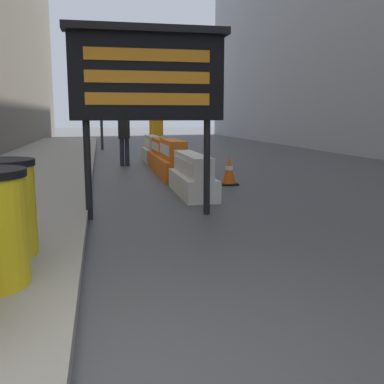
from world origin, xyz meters
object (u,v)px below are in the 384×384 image
at_px(jersey_barrier_orange_far, 161,156).
at_px(pedestrian_passerby, 156,131).
at_px(jersey_barrier_white, 192,177).
at_px(traffic_cone_near, 155,145).
at_px(pedestrian_worker, 124,133).
at_px(traffic_light_near_curb, 100,75).
at_px(traffic_cone_mid, 229,171).
at_px(message_board, 147,76).
at_px(jersey_barrier_orange_near, 173,161).
at_px(jersey_barrier_cream, 153,150).

relative_size(jersey_barrier_orange_far, pedestrian_passerby, 1.12).
bearing_deg(jersey_barrier_orange_far, jersey_barrier_white, -90.00).
relative_size(traffic_cone_near, pedestrian_worker, 0.43).
bearing_deg(traffic_light_near_curb, traffic_cone_near, -50.39).
bearing_deg(traffic_cone_mid, traffic_cone_near, 93.88).
bearing_deg(pedestrian_passerby, message_board, 70.36).
xyz_separation_m(jersey_barrier_orange_near, jersey_barrier_orange_far, (0.00, 2.04, -0.03)).
height_order(jersey_barrier_cream, pedestrian_passerby, pedestrian_passerby).
height_order(jersey_barrier_cream, pedestrian_worker, pedestrian_worker).
bearing_deg(traffic_light_near_curb, jersey_barrier_white, -82.41).
height_order(jersey_barrier_orange_near, pedestrian_passerby, pedestrian_passerby).
distance_m(jersey_barrier_orange_near, traffic_cone_mid, 1.68).
bearing_deg(traffic_cone_mid, jersey_barrier_orange_near, 128.08).
bearing_deg(pedestrian_worker, message_board, 13.85).
bearing_deg(traffic_light_near_curb, pedestrian_worker, -84.75).
height_order(jersey_barrier_white, traffic_cone_mid, jersey_barrier_white).
height_order(message_board, pedestrian_worker, message_board).
distance_m(jersey_barrier_orange_far, pedestrian_passerby, 3.45).
height_order(message_board, traffic_cone_near, message_board).
bearing_deg(jersey_barrier_white, jersey_barrier_orange_far, 90.00).
bearing_deg(traffic_cone_near, jersey_barrier_cream, -98.25).
height_order(traffic_light_near_curb, pedestrian_passerby, traffic_light_near_curb).
xyz_separation_m(jersey_barrier_cream, traffic_cone_mid, (1.03, -5.50, -0.06)).
height_order(jersey_barrier_white, traffic_cone_near, jersey_barrier_white).
distance_m(traffic_cone_near, pedestrian_passerby, 1.96).
distance_m(message_board, pedestrian_passerby, 9.72).
height_order(jersey_barrier_white, jersey_barrier_cream, jersey_barrier_cream).
height_order(jersey_barrier_orange_near, pedestrian_worker, pedestrian_worker).
height_order(jersey_barrier_orange_far, traffic_light_near_curb, traffic_light_near_curb).
relative_size(traffic_cone_near, traffic_cone_mid, 1.15).
distance_m(jersey_barrier_orange_near, pedestrian_worker, 3.21).
bearing_deg(jersey_barrier_cream, traffic_light_near_curb, 106.08).
distance_m(jersey_barrier_orange_far, pedestrian_worker, 1.51).
bearing_deg(jersey_barrier_white, jersey_barrier_cream, 90.00).
xyz_separation_m(traffic_cone_mid, pedestrian_worker, (-2.02, 4.31, 0.69)).
relative_size(message_board, jersey_barrier_orange_far, 1.47).
xyz_separation_m(jersey_barrier_orange_near, traffic_cone_near, (0.45, 7.29, -0.05)).
bearing_deg(jersey_barrier_orange_far, jersey_barrier_cream, 90.00).
height_order(traffic_cone_mid, pedestrian_worker, pedestrian_worker).
relative_size(traffic_cone_near, pedestrian_passerby, 0.45).
relative_size(message_board, traffic_light_near_curb, 0.60).
xyz_separation_m(jersey_barrier_white, jersey_barrier_orange_near, (-0.00, 2.34, 0.07)).
height_order(traffic_cone_mid, traffic_light_near_curb, traffic_light_near_curb).
xyz_separation_m(jersey_barrier_orange_near, traffic_light_near_curb, (-1.61, 9.78, 2.87)).
bearing_deg(jersey_barrier_cream, pedestrian_passerby, 77.24).
relative_size(traffic_cone_mid, pedestrian_worker, 0.38).
xyz_separation_m(message_board, traffic_light_near_curb, (-0.60, 13.92, 1.24)).
bearing_deg(message_board, pedestrian_worker, 89.79).
height_order(jersey_barrier_orange_near, traffic_cone_near, jersey_barrier_orange_near).
relative_size(jersey_barrier_cream, pedestrian_worker, 1.10).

